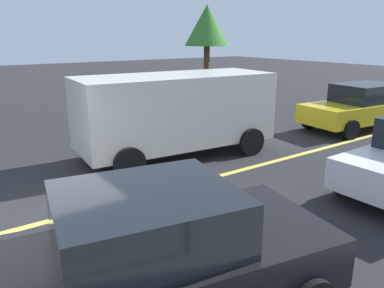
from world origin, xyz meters
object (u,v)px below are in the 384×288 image
car_yellow_approaching (361,106)px  car_black_crossing (160,253)px  tree_centre_verge (207,27)px  white_van (175,110)px

car_yellow_approaching → car_black_crossing: 11.21m
car_yellow_approaching → car_black_crossing: car_black_crossing is taller
car_yellow_approaching → tree_centre_verge: tree_centre_verge is taller
car_black_crossing → car_yellow_approaching: bearing=20.7°
white_van → car_black_crossing: 6.13m
tree_centre_verge → car_yellow_approaching: bearing=-66.5°
car_yellow_approaching → car_black_crossing: (-10.48, -3.97, 0.01)m
white_van → tree_centre_verge: tree_centre_verge is taller
white_van → car_black_crossing: white_van is taller
car_black_crossing → tree_centre_verge: (8.00, 9.68, 2.73)m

